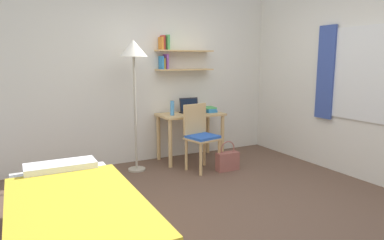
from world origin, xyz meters
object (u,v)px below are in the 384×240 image
Objects in this scene: bed at (75,225)px; water_bottle at (172,108)px; desk at (190,123)px; desk_chair at (200,134)px; handbag at (227,160)px; book_stack at (209,109)px; standing_lamp at (134,57)px; laptop at (191,109)px.

bed is 9.41× the size of water_bottle.
desk_chair is at bearing -101.91° from desk.
desk_chair is 2.20× the size of handbag.
book_stack reaches higher than handbag.
bed is 4.80× the size of handbag.
water_bottle is at bearing 48.36° from bed.
desk_chair is at bearing 146.05° from handbag.
desk is 1.34m from standing_lamp.
desk_chair is at bearing -131.20° from book_stack.
laptop is (0.04, 0.07, 0.20)m from desk.
standing_lamp reaches higher than handbag.
desk is 0.54× the size of standing_lamp.
bed is at bearing -131.64° from water_bottle.
water_bottle is (1.69, 1.91, 0.59)m from bed.
desk_chair is 3.67× the size of book_stack.
standing_lamp reaches higher than water_bottle.
water_bottle is at bearing -173.78° from desk.
desk is 0.22m from laptop.
book_stack is 0.60× the size of handbag.
desk_chair is at bearing 37.18° from bed.
book_stack is at bearing 81.20° from handbag.
water_bottle reaches higher than handbag.
water_bottle is (-0.21, 0.46, 0.32)m from desk_chair.
book_stack is (0.43, 0.49, 0.26)m from desk_chair.
desk_chair reaches higher than desk.
water_bottle reaches higher than desk_chair.
handbag is (0.22, -0.71, -0.44)m from desk.
handbag is at bearing 28.92° from bed.
book_stack is at bearing 2.85° from water_bottle.
laptop is at bearing 16.11° from water_bottle.
bed is at bearing -135.56° from laptop.
desk reaches higher than bed.
book_stack reaches higher than bed.
bed is 3.08m from book_stack.
desk_chair is 2.88× the size of laptop.
desk_chair reaches higher than bed.
laptop is 0.76× the size of handbag.
laptop is 0.30m from book_stack.
desk is 3.05× the size of laptop.
desk is at bearing 43.97° from bed.
standing_lamp is (1.10, 1.82, 1.32)m from bed.
standing_lamp is (-0.80, 0.37, 1.06)m from desk_chair.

